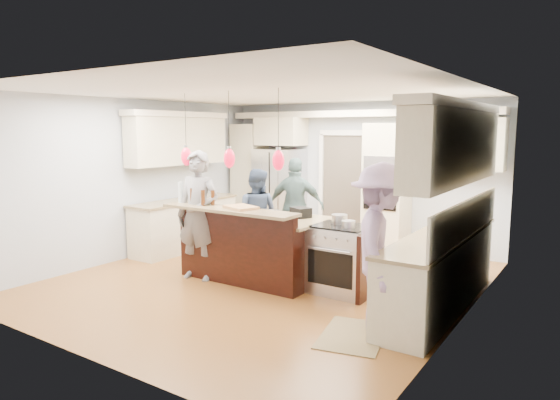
# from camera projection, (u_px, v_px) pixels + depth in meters

# --- Properties ---
(ground_plane) EXTENTS (6.00, 6.00, 0.00)m
(ground_plane) POSITION_uv_depth(u_px,v_px,m) (267.00, 281.00, 7.27)
(ground_plane) COLOR #A6652D
(ground_plane) RESTS_ON ground
(room_shell) EXTENTS (5.54, 6.04, 2.72)m
(room_shell) POSITION_uv_depth(u_px,v_px,m) (266.00, 156.00, 7.02)
(room_shell) COLOR #B2BCC6
(room_shell) RESTS_ON ground
(refrigerator) EXTENTS (0.90, 0.70, 1.80)m
(refrigerator) POSITION_uv_depth(u_px,v_px,m) (279.00, 193.00, 10.17)
(refrigerator) COLOR #B7B7BC
(refrigerator) RESTS_ON ground
(oven_column) EXTENTS (0.72, 0.69, 2.30)m
(oven_column) POSITION_uv_depth(u_px,v_px,m) (387.00, 188.00, 8.89)
(oven_column) COLOR beige
(oven_column) RESTS_ON ground
(back_upper_cabinets) EXTENTS (5.30, 0.61, 2.54)m
(back_upper_cabinets) POSITION_uv_depth(u_px,v_px,m) (317.00, 156.00, 9.72)
(back_upper_cabinets) COLOR beige
(back_upper_cabinets) RESTS_ON ground
(right_counter_run) EXTENTS (0.64, 3.10, 2.51)m
(right_counter_run) POSITION_uv_depth(u_px,v_px,m) (446.00, 224.00, 6.03)
(right_counter_run) COLOR beige
(right_counter_run) RESTS_ON ground
(left_cabinets) EXTENTS (0.64, 2.30, 2.51)m
(left_cabinets) POSITION_uv_depth(u_px,v_px,m) (183.00, 192.00, 9.13)
(left_cabinets) COLOR beige
(left_cabinets) RESTS_ON ground
(kitchen_island) EXTENTS (2.10, 1.46, 1.12)m
(kitchen_island) POSITION_uv_depth(u_px,v_px,m) (256.00, 245.00, 7.40)
(kitchen_island) COLOR black
(kitchen_island) RESTS_ON ground
(island_range) EXTENTS (0.82, 0.71, 0.92)m
(island_range) POSITION_uv_depth(u_px,v_px,m) (343.00, 259.00, 6.69)
(island_range) COLOR #B7B7BC
(island_range) RESTS_ON ground
(pendant_lights) EXTENTS (1.75, 0.15, 1.03)m
(pendant_lights) POSITION_uv_depth(u_px,v_px,m) (229.00, 158.00, 6.74)
(pendant_lights) COLOR black
(pendant_lights) RESTS_ON ground
(person_bar_end) EXTENTS (0.75, 0.55, 1.89)m
(person_bar_end) POSITION_uv_depth(u_px,v_px,m) (198.00, 215.00, 7.27)
(person_bar_end) COLOR slate
(person_bar_end) RESTS_ON ground
(person_far_left) EXTENTS (0.88, 0.76, 1.55)m
(person_far_left) POSITION_uv_depth(u_px,v_px,m) (256.00, 215.00, 8.31)
(person_far_left) COLOR #2B3954
(person_far_left) RESTS_ON ground
(person_far_right) EXTENTS (1.08, 0.71, 1.71)m
(person_far_right) POSITION_uv_depth(u_px,v_px,m) (296.00, 206.00, 8.75)
(person_far_right) COLOR #435E5F
(person_far_right) RESTS_ON ground
(person_range_side) EXTENTS (1.08, 1.36, 1.84)m
(person_range_side) POSITION_uv_depth(u_px,v_px,m) (381.00, 246.00, 5.47)
(person_range_side) COLOR #A689B8
(person_range_side) RESTS_ON ground
(floor_rug) EXTENTS (0.83, 1.06, 0.01)m
(floor_rug) POSITION_uv_depth(u_px,v_px,m) (353.00, 335.00, 5.32)
(floor_rug) COLOR olive
(floor_rug) RESTS_ON ground
(water_bottle) EXTENTS (0.09, 0.09, 0.30)m
(water_bottle) POSITION_uv_depth(u_px,v_px,m) (181.00, 192.00, 7.34)
(water_bottle) COLOR silver
(water_bottle) RESTS_ON kitchen_island
(beer_bottle_a) EXTENTS (0.07, 0.07, 0.22)m
(beer_bottle_a) POSITION_uv_depth(u_px,v_px,m) (203.00, 198.00, 7.03)
(beer_bottle_a) COLOR #49240D
(beer_bottle_a) RESTS_ON kitchen_island
(beer_bottle_b) EXTENTS (0.07, 0.07, 0.23)m
(beer_bottle_b) POSITION_uv_depth(u_px,v_px,m) (192.00, 196.00, 7.18)
(beer_bottle_b) COLOR #49240D
(beer_bottle_b) RESTS_ON kitchen_island
(beer_bottle_c) EXTENTS (0.07, 0.07, 0.21)m
(beer_bottle_c) POSITION_uv_depth(u_px,v_px,m) (213.00, 198.00, 7.08)
(beer_bottle_c) COLOR #49240D
(beer_bottle_c) RESTS_ON kitchen_island
(drink_can) EXTENTS (0.08, 0.08, 0.13)m
(drink_can) POSITION_uv_depth(u_px,v_px,m) (203.00, 201.00, 7.07)
(drink_can) COLOR #B7B7BC
(drink_can) RESTS_ON kitchen_island
(cutting_board) EXTENTS (0.54, 0.46, 0.04)m
(cutting_board) POSITION_uv_depth(u_px,v_px,m) (241.00, 207.00, 6.78)
(cutting_board) COLOR tan
(cutting_board) RESTS_ON kitchen_island
(pot_large) EXTENTS (0.22, 0.22, 0.13)m
(pot_large) POSITION_uv_depth(u_px,v_px,m) (339.00, 219.00, 6.76)
(pot_large) COLOR #B7B7BC
(pot_large) RESTS_ON island_range
(pot_small) EXTENTS (0.18, 0.18, 0.09)m
(pot_small) POSITION_uv_depth(u_px,v_px,m) (348.00, 224.00, 6.50)
(pot_small) COLOR #B7B7BC
(pot_small) RESTS_ON island_range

